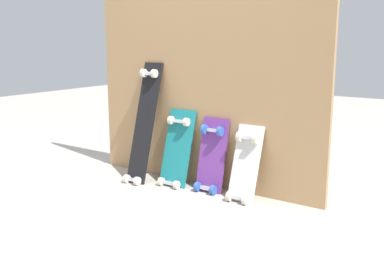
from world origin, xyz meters
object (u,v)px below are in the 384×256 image
(skateboard_teal, at_px, (176,152))
(skateboard_black, at_px, (143,127))
(skateboard_purple, at_px, (211,159))
(skateboard_white, at_px, (244,168))

(skateboard_teal, bearing_deg, skateboard_black, -170.34)
(skateboard_purple, height_order, skateboard_white, skateboard_purple)
(skateboard_purple, bearing_deg, skateboard_teal, -175.42)
(skateboard_black, bearing_deg, skateboard_teal, 9.66)
(skateboard_teal, bearing_deg, skateboard_purple, 4.58)
(skateboard_black, height_order, skateboard_teal, skateboard_black)
(skateboard_black, height_order, skateboard_white, skateboard_black)
(skateboard_white, bearing_deg, skateboard_purple, 174.48)
(skateboard_purple, xyz_separation_m, skateboard_white, (0.28, -0.03, -0.01))
(skateboard_black, xyz_separation_m, skateboard_teal, (0.27, 0.05, -0.17))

